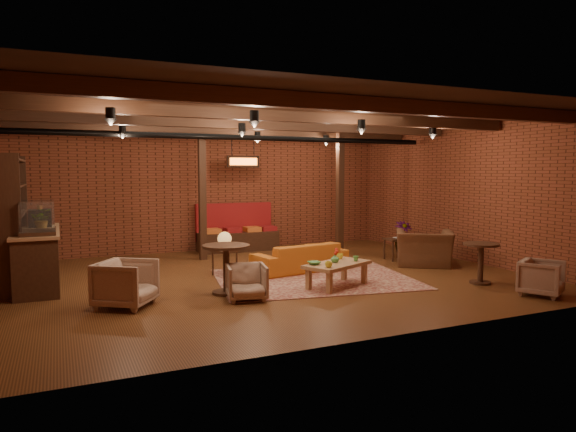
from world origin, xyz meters
name	(u,v)px	position (x,y,z in m)	size (l,w,h in m)	color
floor	(267,278)	(0.00, 0.00, 0.00)	(10.00, 10.00, 0.00)	#3E230F
ceiling	(266,114)	(0.00, 0.00, 3.20)	(10.00, 8.00, 0.02)	black
wall_back	(211,190)	(0.00, 4.00, 1.60)	(10.00, 0.02, 3.20)	brown
wall_front	(387,212)	(0.00, -4.00, 1.60)	(10.00, 0.02, 3.20)	brown
wall_right	(464,193)	(5.00, 0.00, 1.60)	(0.02, 8.00, 3.20)	brown
ceiling_beams	(266,121)	(0.00, 0.00, 3.08)	(9.80, 6.40, 0.22)	black
ceiling_pipe	(240,138)	(0.00, 1.60, 2.85)	(0.12, 0.12, 9.60)	black
post_left	(202,193)	(-0.60, 2.60, 1.60)	(0.16, 0.16, 3.20)	black
post_right	(340,191)	(2.80, 2.00, 1.60)	(0.16, 0.16, 3.20)	black
service_counter	(37,243)	(-4.10, 1.00, 0.80)	(0.80, 2.50, 1.60)	black
plant_counter	(42,219)	(-4.00, 1.20, 1.22)	(0.35, 0.39, 0.30)	#337F33
shelving_hutch	(12,222)	(-4.50, 1.10, 1.20)	(0.52, 2.00, 2.40)	black
banquette	(238,232)	(0.60, 3.55, 0.50)	(2.10, 0.70, 1.00)	maroon
service_sign	(243,162)	(0.60, 3.10, 2.35)	(0.86, 0.06, 0.30)	orange
ceiling_spotlights	(267,132)	(0.00, 0.00, 2.86)	(6.40, 4.40, 0.28)	black
rug	(315,279)	(0.79, -0.52, 0.01)	(3.73, 2.85, 0.01)	maroon
sofa	(300,257)	(0.89, 0.35, 0.30)	(2.04, 0.80, 0.60)	#B25A18
coffee_table	(336,266)	(0.85, -1.28, 0.40)	(1.45, 1.12, 0.70)	#A76D4E
side_table_lamp	(225,242)	(-0.68, 0.59, 0.68)	(0.56, 0.56, 0.89)	black
round_table_left	(226,261)	(-1.13, -0.93, 0.57)	(0.82, 0.82, 0.85)	black
armchair_a	(126,281)	(-2.81, -1.13, 0.40)	(0.78, 0.73, 0.81)	beige
armchair_b	(247,280)	(-0.96, -1.48, 0.32)	(0.63, 0.59, 0.65)	beige
armchair_right	(424,242)	(3.69, -0.20, 0.53)	(1.21, 0.78, 1.05)	brown
side_table_book	(395,240)	(3.56, 0.67, 0.47)	(0.49, 0.49, 0.53)	black
round_table_right	(481,257)	(3.46, -2.13, 0.51)	(0.65, 0.65, 0.77)	black
armchair_far	(542,276)	(3.70, -3.26, 0.33)	(0.65, 0.61, 0.67)	beige
plant_tall	(403,206)	(4.40, 1.50, 1.22)	(1.36, 1.36, 2.43)	#4C7F4C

